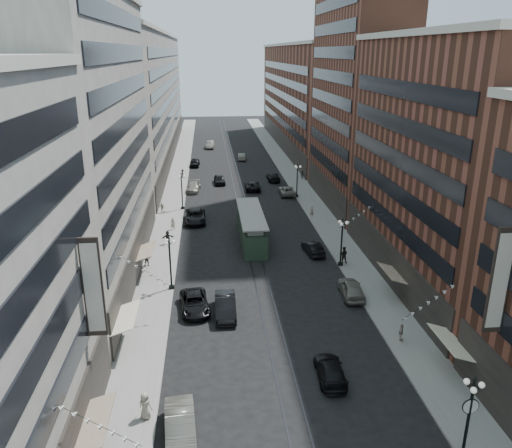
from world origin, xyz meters
name	(u,v)px	position (x,y,z in m)	size (l,w,h in m)	color
ground	(241,199)	(0.00, 60.00, 0.00)	(220.00, 220.00, 0.00)	black
sidewalk_west	(176,185)	(-11.00, 70.00, 0.07)	(4.00, 180.00, 0.15)	gray
sidewalk_east	(297,182)	(11.00, 70.00, 0.07)	(4.00, 180.00, 0.15)	gray
rail_west	(233,184)	(-0.70, 70.00, 0.01)	(0.12, 180.00, 0.02)	#2D2D33
rail_east	(241,183)	(0.70, 70.00, 0.01)	(0.12, 180.00, 0.02)	#2D2D33
building_west_mid	(88,144)	(-17.00, 33.00, 14.00)	(8.00, 36.00, 28.00)	#A8A395
building_west_far	(152,98)	(-17.00, 96.00, 13.00)	(8.00, 90.00, 26.00)	#A8A395
building_east_mid	(435,167)	(17.00, 28.00, 12.00)	(8.00, 30.00, 24.00)	brown
building_east_tower	(358,64)	(17.00, 56.00, 21.00)	(8.00, 26.00, 42.00)	brown
building_east_far	(297,98)	(17.00, 105.00, 12.00)	(8.00, 72.00, 24.00)	brown
lamppost_sw_far	(170,261)	(-9.20, 28.00, 3.10)	(1.03, 1.14, 5.52)	black
lamppost_sw_mid	(182,190)	(-9.20, 55.00, 3.10)	(1.03, 1.14, 5.52)	black
lamppost_se_near	(469,414)	(9.20, 4.00, 3.22)	(1.08, 1.14, 5.52)	black
lamppost_se_far	(342,240)	(9.20, 32.00, 3.10)	(1.03, 1.14, 5.52)	black
lamppost_se_mid	(297,179)	(9.20, 60.00, 3.10)	(1.03, 1.14, 5.52)	black
streetcar	(251,228)	(0.00, 41.05, 1.72)	(2.98, 13.47, 3.73)	#253B2B
car_1	(180,427)	(-7.38, 7.24, 0.87)	(1.83, 5.25, 1.73)	#626157
car_2	(195,303)	(-6.80, 23.52, 0.76)	(2.51, 5.44, 1.51)	black
car_4	(351,288)	(8.40, 24.84, 0.85)	(2.01, 4.99, 1.70)	slate
car_5	(225,306)	(-4.01, 22.40, 0.88)	(1.86, 5.34, 1.76)	black
car_6	(330,370)	(3.26, 12.27, 0.69)	(1.93, 4.75, 1.38)	black
pedestrian_1	(145,406)	(-9.69, 9.18, 1.09)	(0.92, 0.50, 1.89)	gray
pedestrian_2	(147,259)	(-12.23, 33.87, 0.97)	(0.79, 0.44, 1.63)	black
pedestrian_4	(401,332)	(10.20, 16.45, 0.92)	(0.91, 0.41, 1.55)	gray
car_7	(195,216)	(-7.20, 48.96, 0.85)	(2.81, 6.10, 1.70)	black
car_8	(193,187)	(-7.81, 65.47, 0.77)	(2.16, 5.30, 1.54)	gray
car_9	(195,163)	(-7.93, 85.23, 0.81)	(1.91, 4.76, 1.62)	black
car_10	(313,248)	(6.88, 35.83, 0.74)	(1.56, 4.48, 1.48)	black
car_11	(287,191)	(7.83, 61.63, 0.73)	(2.44, 5.28, 1.47)	slate
car_12	(273,177)	(6.80, 71.50, 0.77)	(2.15, 5.30, 1.54)	black
car_13	(219,180)	(-3.19, 70.16, 0.80)	(1.89, 4.69, 1.60)	black
car_14	(242,157)	(2.27, 90.81, 0.74)	(1.57, 4.51, 1.49)	slate
pedestrian_5	(168,238)	(-10.41, 40.46, 0.98)	(1.54, 0.44, 1.66)	black
pedestrian_6	(162,208)	(-12.11, 53.35, 0.92)	(0.91, 0.41, 1.55)	#B7AC97
pedestrian_7	(344,255)	(9.70, 32.67, 1.11)	(0.93, 0.51, 1.92)	black
pedestrian_8	(312,212)	(9.50, 49.37, 0.91)	(0.56, 0.37, 1.53)	#A29586
pedestrian_9	(302,175)	(12.29, 71.76, 0.92)	(1.00, 0.41, 1.55)	black
car_extra_0	(210,145)	(-4.44, 105.70, 0.88)	(1.86, 5.34, 1.76)	slate
car_extra_1	(253,186)	(2.40, 65.42, 0.75)	(2.50, 5.41, 1.50)	black
pedestrian_extra_0	(183,174)	(-9.99, 74.95, 0.94)	(1.02, 0.42, 1.58)	black
pedestrian_extra_1	(173,224)	(-10.10, 45.71, 0.98)	(0.61, 0.40, 1.66)	#A59D89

